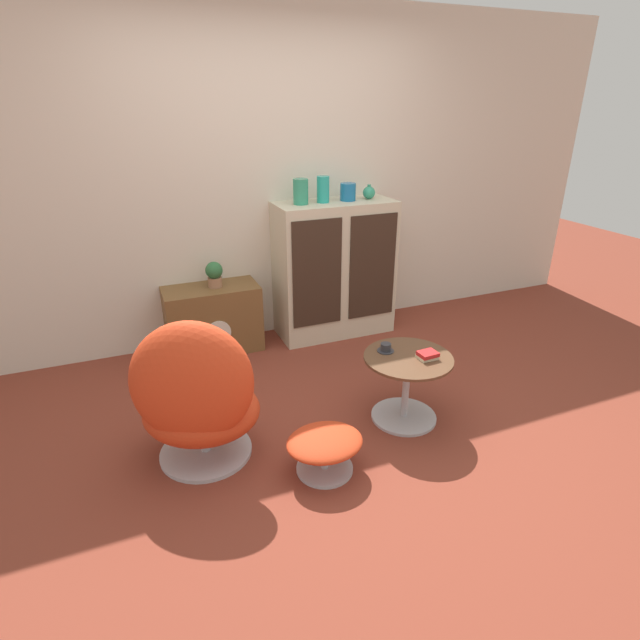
{
  "coord_description": "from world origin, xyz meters",
  "views": [
    {
      "loc": [
        -1.18,
        -2.31,
        1.9
      ],
      "look_at": [
        -0.02,
        0.51,
        0.55
      ],
      "focal_mm": 28.0,
      "sensor_mm": 36.0,
      "label": 1
    }
  ],
  "objects_px": {
    "ottoman": "(325,446)",
    "vase_leftmost": "(301,192)",
    "tv_console": "(213,319)",
    "vase_rightmost": "(369,193)",
    "coffee_table": "(406,382)",
    "sideboard": "(334,269)",
    "teacup": "(386,348)",
    "book_stack": "(427,355)",
    "potted_plant": "(214,274)",
    "vase_inner_right": "(348,192)",
    "vase_inner_left": "(323,189)",
    "egg_chair": "(197,398)"
  },
  "relations": [
    {
      "from": "potted_plant",
      "to": "vase_inner_left",
      "type": "bearing_deg",
      "value": -2.18
    },
    {
      "from": "ottoman",
      "to": "vase_leftmost",
      "type": "xyz_separation_m",
      "value": [
        0.5,
        1.67,
        1.08
      ]
    },
    {
      "from": "vase_inner_right",
      "to": "vase_rightmost",
      "type": "bearing_deg",
      "value": 0.0
    },
    {
      "from": "vase_inner_right",
      "to": "vase_rightmost",
      "type": "relative_size",
      "value": 1.18
    },
    {
      "from": "teacup",
      "to": "sideboard",
      "type": "bearing_deg",
      "value": 80.5
    },
    {
      "from": "coffee_table",
      "to": "book_stack",
      "type": "relative_size",
      "value": 4.62
    },
    {
      "from": "vase_leftmost",
      "to": "teacup",
      "type": "distance_m",
      "value": 1.5
    },
    {
      "from": "sideboard",
      "to": "teacup",
      "type": "distance_m",
      "value": 1.3
    },
    {
      "from": "vase_rightmost",
      "to": "ottoman",
      "type": "bearing_deg",
      "value": -123.24
    },
    {
      "from": "egg_chair",
      "to": "book_stack",
      "type": "bearing_deg",
      "value": -5.89
    },
    {
      "from": "vase_rightmost",
      "to": "egg_chair",
      "type": "bearing_deg",
      "value": -142.09
    },
    {
      "from": "teacup",
      "to": "book_stack",
      "type": "distance_m",
      "value": 0.26
    },
    {
      "from": "sideboard",
      "to": "book_stack",
      "type": "relative_size",
      "value": 9.59
    },
    {
      "from": "vase_inner_right",
      "to": "teacup",
      "type": "xyz_separation_m",
      "value": [
        -0.33,
        -1.29,
        -0.74
      ]
    },
    {
      "from": "tv_console",
      "to": "vase_leftmost",
      "type": "xyz_separation_m",
      "value": [
        0.76,
        -0.03,
        0.97
      ]
    },
    {
      "from": "book_stack",
      "to": "vase_inner_right",
      "type": "bearing_deg",
      "value": 84.6
    },
    {
      "from": "sideboard",
      "to": "egg_chair",
      "type": "xyz_separation_m",
      "value": [
        -1.4,
        -1.32,
        -0.16
      ]
    },
    {
      "from": "sideboard",
      "to": "tv_console",
      "type": "height_order",
      "value": "sideboard"
    },
    {
      "from": "ottoman",
      "to": "vase_leftmost",
      "type": "bearing_deg",
      "value": 73.48
    },
    {
      "from": "egg_chair",
      "to": "ottoman",
      "type": "distance_m",
      "value": 0.74
    },
    {
      "from": "sideboard",
      "to": "vase_inner_left",
      "type": "relative_size",
      "value": 5.59
    },
    {
      "from": "sideboard",
      "to": "vase_inner_right",
      "type": "bearing_deg",
      "value": 1.97
    },
    {
      "from": "vase_leftmost",
      "to": "tv_console",
      "type": "bearing_deg",
      "value": 177.43
    },
    {
      "from": "book_stack",
      "to": "teacup",
      "type": "bearing_deg",
      "value": 135.74
    },
    {
      "from": "coffee_table",
      "to": "vase_rightmost",
      "type": "bearing_deg",
      "value": 73.19
    },
    {
      "from": "coffee_table",
      "to": "vase_leftmost",
      "type": "bearing_deg",
      "value": 97.08
    },
    {
      "from": "sideboard",
      "to": "vase_leftmost",
      "type": "bearing_deg",
      "value": 179.25
    },
    {
      "from": "egg_chair",
      "to": "potted_plant",
      "type": "height_order",
      "value": "egg_chair"
    },
    {
      "from": "sideboard",
      "to": "coffee_table",
      "type": "xyz_separation_m",
      "value": [
        -0.12,
        -1.4,
        -0.31
      ]
    },
    {
      "from": "ottoman",
      "to": "potted_plant",
      "type": "xyz_separation_m",
      "value": [
        -0.22,
        1.7,
        0.49
      ]
    },
    {
      "from": "sideboard",
      "to": "teacup",
      "type": "xyz_separation_m",
      "value": [
        -0.21,
        -1.28,
        -0.1
      ]
    },
    {
      "from": "coffee_table",
      "to": "potted_plant",
      "type": "height_order",
      "value": "potted_plant"
    },
    {
      "from": "vase_leftmost",
      "to": "book_stack",
      "type": "height_order",
      "value": "vase_leftmost"
    },
    {
      "from": "tv_console",
      "to": "potted_plant",
      "type": "distance_m",
      "value": 0.38
    },
    {
      "from": "sideboard",
      "to": "book_stack",
      "type": "height_order",
      "value": "sideboard"
    },
    {
      "from": "vase_inner_left",
      "to": "book_stack",
      "type": "xyz_separation_m",
      "value": [
        0.08,
        -1.47,
        -0.78
      ]
    },
    {
      "from": "vase_inner_left",
      "to": "book_stack",
      "type": "distance_m",
      "value": 1.66
    },
    {
      "from": "vase_leftmost",
      "to": "vase_inner_right",
      "type": "relative_size",
      "value": 1.41
    },
    {
      "from": "sideboard",
      "to": "vase_inner_right",
      "type": "distance_m",
      "value": 0.65
    },
    {
      "from": "teacup",
      "to": "tv_console",
      "type": "bearing_deg",
      "value": 122.42
    },
    {
      "from": "tv_console",
      "to": "vase_inner_left",
      "type": "height_order",
      "value": "vase_inner_left"
    },
    {
      "from": "tv_console",
      "to": "potted_plant",
      "type": "bearing_deg",
      "value": 0.7
    },
    {
      "from": "sideboard",
      "to": "vase_inner_right",
      "type": "xyz_separation_m",
      "value": [
        0.11,
        0.0,
        0.64
      ]
    },
    {
      "from": "teacup",
      "to": "book_stack",
      "type": "relative_size",
      "value": 0.89
    },
    {
      "from": "vase_inner_right",
      "to": "potted_plant",
      "type": "height_order",
      "value": "vase_inner_right"
    },
    {
      "from": "sideboard",
      "to": "tv_console",
      "type": "bearing_deg",
      "value": 177.94
    },
    {
      "from": "ottoman",
      "to": "vase_inner_right",
      "type": "distance_m",
      "value": 2.17
    },
    {
      "from": "coffee_table",
      "to": "vase_leftmost",
      "type": "relative_size",
      "value": 2.83
    },
    {
      "from": "sideboard",
      "to": "teacup",
      "type": "height_order",
      "value": "sideboard"
    },
    {
      "from": "egg_chair",
      "to": "ottoman",
      "type": "bearing_deg",
      "value": -29.32
    }
  ]
}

